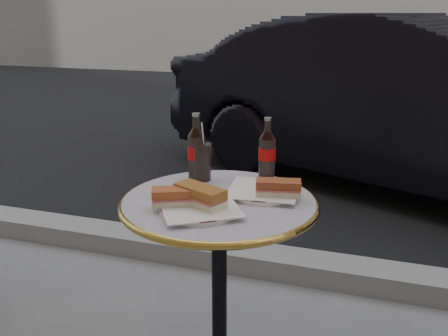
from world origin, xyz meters
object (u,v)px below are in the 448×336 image
(plate_right, at_px, (264,192))
(parked_car, at_px, (416,104))
(bistro_table, at_px, (219,302))
(cola_bottle_left, at_px, (197,147))
(plate_left, at_px, (199,210))
(cola_bottle_right, at_px, (267,148))
(cola_glass, at_px, (202,162))

(plate_right, xyz_separation_m, parked_car, (0.56, 2.46, -0.10))
(bistro_table, xyz_separation_m, cola_bottle_left, (-0.14, 0.16, 0.48))
(parked_car, bearing_deg, cola_bottle_left, -176.68)
(plate_right, bearing_deg, parked_car, 77.06)
(parked_car, bearing_deg, plate_right, -170.65)
(plate_left, distance_m, cola_bottle_right, 0.39)
(bistro_table, distance_m, cola_glass, 0.48)
(cola_bottle_left, distance_m, parked_car, 2.53)
(plate_right, height_order, parked_car, parked_car)
(plate_right, xyz_separation_m, cola_glass, (-0.24, 0.07, 0.06))
(cola_glass, bearing_deg, bistro_table, -53.89)
(plate_right, distance_m, cola_bottle_right, 0.19)
(plate_right, distance_m, cola_bottle_left, 0.29)
(plate_left, height_order, cola_bottle_right, cola_bottle_right)
(cola_bottle_right, bearing_deg, plate_left, -107.57)
(bistro_table, height_order, plate_left, plate_left)
(bistro_table, xyz_separation_m, cola_glass, (-0.12, 0.16, 0.43))
(bistro_table, bearing_deg, plate_right, 37.90)
(bistro_table, bearing_deg, cola_bottle_left, 129.56)
(plate_left, xyz_separation_m, cola_bottle_left, (-0.11, 0.28, 0.11))
(cola_bottle_left, distance_m, cola_glass, 0.05)
(parked_car, bearing_deg, plate_left, -172.57)
(plate_left, distance_m, cola_glass, 0.29)
(cola_bottle_right, bearing_deg, bistro_table, -110.28)
(plate_left, height_order, cola_glass, cola_glass)
(plate_left, distance_m, plate_right, 0.25)
(cola_bottle_right, bearing_deg, cola_glass, -156.95)
(cola_glass, height_order, parked_car, parked_car)
(plate_left, xyz_separation_m, plate_right, (0.14, 0.21, -0.00))
(cola_bottle_left, xyz_separation_m, cola_bottle_right, (0.23, 0.08, -0.01))
(plate_left, relative_size, cola_bottle_left, 0.99)
(cola_bottle_left, bearing_deg, plate_left, -67.81)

